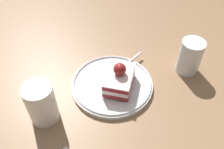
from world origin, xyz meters
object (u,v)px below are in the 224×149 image
(fork, at_px, (128,63))
(dessert_plate, at_px, (112,84))
(drink_glass_near, at_px, (42,105))
(drink_glass_far, at_px, (190,58))
(cake_slice, at_px, (119,79))

(fork, bearing_deg, dessert_plate, -141.75)
(dessert_plate, bearing_deg, drink_glass_near, -167.65)
(fork, height_order, drink_glass_far, drink_glass_far)
(drink_glass_near, bearing_deg, fork, 20.14)
(drink_glass_near, bearing_deg, dessert_plate, 12.35)
(fork, distance_m, drink_glass_far, 0.18)
(fork, xyz_separation_m, drink_glass_near, (-0.26, -0.09, 0.03))
(dessert_plate, height_order, cake_slice, cake_slice)
(drink_glass_near, xyz_separation_m, drink_glass_far, (0.42, 0.03, -0.00))
(drink_glass_far, bearing_deg, dessert_plate, 177.37)
(cake_slice, relative_size, fork, 1.11)
(drink_glass_near, distance_m, drink_glass_far, 0.42)
(drink_glass_near, height_order, drink_glass_far, drink_glass_near)
(cake_slice, height_order, drink_glass_near, drink_glass_near)
(dessert_plate, height_order, fork, fork)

